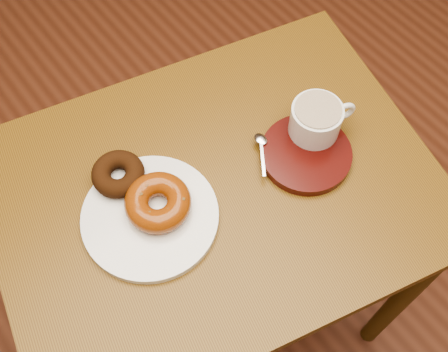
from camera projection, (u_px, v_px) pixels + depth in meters
ground at (331, 340)px, 1.56m from camera, size 6.00×6.00×0.00m
cafe_table at (216, 216)px, 1.07m from camera, size 0.88×0.74×0.72m
donut_plate at (150, 217)px, 0.94m from camera, size 0.31×0.31×0.01m
donut_cinnamon at (118, 174)px, 0.95m from camera, size 0.10×0.10×0.03m
donut_caramel at (158, 202)px, 0.92m from camera, size 0.14×0.14×0.04m
saucer at (306, 154)px, 1.00m from camera, size 0.17×0.17×0.02m
coffee_cup at (317, 119)px, 0.98m from camera, size 0.12×0.09×0.06m
teaspoon at (261, 143)px, 1.00m from camera, size 0.06×0.08×0.01m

